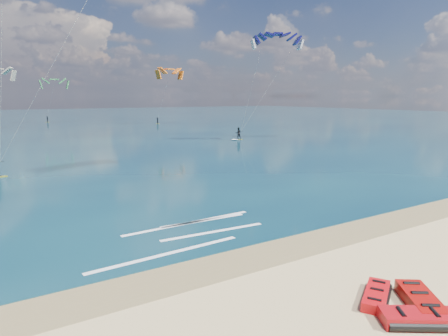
{
  "coord_description": "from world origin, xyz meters",
  "views": [
    {
      "loc": [
        -6.38,
        -9.14,
        6.32
      ],
      "look_at": [
        4.31,
        8.0,
        2.67
      ],
      "focal_mm": 32.0,
      "sensor_mm": 36.0,
      "label": 1
    }
  ],
  "objects_px": {
    "kitesurfer_main": "(23,49)",
    "kitesurfer_far": "(258,82)",
    "packed_kite_mid": "(429,325)",
    "packed_kite_right": "(420,306)",
    "packed_kite_left": "(376,300)"
  },
  "relations": [
    {
      "from": "kitesurfer_main",
      "to": "kitesurfer_far",
      "type": "height_order",
      "value": "kitesurfer_main"
    },
    {
      "from": "packed_kite_mid",
      "to": "packed_kite_right",
      "type": "height_order",
      "value": "packed_kite_right"
    },
    {
      "from": "packed_kite_mid",
      "to": "kitesurfer_main",
      "type": "xyz_separation_m",
      "value": [
        -6.89,
        26.51,
        9.6
      ]
    },
    {
      "from": "packed_kite_left",
      "to": "kitesurfer_main",
      "type": "xyz_separation_m",
      "value": [
        -6.79,
        24.84,
        9.6
      ]
    },
    {
      "from": "kitesurfer_main",
      "to": "packed_kite_left",
      "type": "bearing_deg",
      "value": -83.92
    },
    {
      "from": "packed_kite_right",
      "to": "kitesurfer_main",
      "type": "height_order",
      "value": "kitesurfer_main"
    },
    {
      "from": "packed_kite_right",
      "to": "kitesurfer_main",
      "type": "distance_m",
      "value": 28.56
    },
    {
      "from": "packed_kite_right",
      "to": "kitesurfer_far",
      "type": "bearing_deg",
      "value": 5.06
    },
    {
      "from": "packed_kite_right",
      "to": "packed_kite_mid",
      "type": "bearing_deg",
      "value": 170.39
    },
    {
      "from": "packed_kite_left",
      "to": "packed_kite_right",
      "type": "relative_size",
      "value": 0.92
    },
    {
      "from": "packed_kite_left",
      "to": "packed_kite_mid",
      "type": "xyz_separation_m",
      "value": [
        0.1,
        -1.68,
        0.0
      ]
    },
    {
      "from": "packed_kite_mid",
      "to": "kitesurfer_far",
      "type": "distance_m",
      "value": 47.75
    },
    {
      "from": "packed_kite_mid",
      "to": "kitesurfer_main",
      "type": "relative_size",
      "value": 0.15
    },
    {
      "from": "packed_kite_mid",
      "to": "packed_kite_right",
      "type": "bearing_deg",
      "value": 78.52
    },
    {
      "from": "packed_kite_right",
      "to": "kitesurfer_far",
      "type": "xyz_separation_m",
      "value": [
        23.34,
        39.68,
        8.34
      ]
    }
  ]
}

